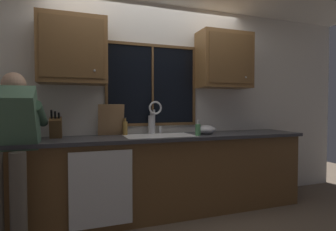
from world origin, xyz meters
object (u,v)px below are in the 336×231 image
object	(u,v)px
mixing_bowl	(206,130)
soap_dispenser	(198,130)
cutting_board	(111,120)
bottle_green_glass	(151,124)
bottle_tall_clear	(125,128)
person_standing	(9,140)
knife_block	(56,128)

from	to	relation	value
mixing_bowl	soap_dispenser	xyz separation A→B (m)	(-0.19, -0.15, 0.02)
cutting_board	soap_dispenser	size ratio (longest dim) A/B	1.97
soap_dispenser	bottle_green_glass	world-z (taller)	bottle_green_glass
mixing_bowl	soap_dispenser	distance (m)	0.24
cutting_board	bottle_green_glass	xyz separation A→B (m)	(0.49, -0.00, -0.06)
soap_dispenser	mixing_bowl	bearing A→B (deg)	39.02
soap_dispenser	bottle_tall_clear	xyz separation A→B (m)	(-0.77, 0.36, 0.01)
bottle_green_glass	cutting_board	bearing A→B (deg)	179.62
mixing_bowl	bottle_tall_clear	bearing A→B (deg)	167.57
person_standing	soap_dispenser	size ratio (longest dim) A/B	8.41
cutting_board	soap_dispenser	distance (m)	1.01
soap_dispenser	bottle_tall_clear	distance (m)	0.85
person_standing	mixing_bowl	bearing A→B (deg)	8.34
cutting_board	bottle_green_glass	distance (m)	0.49
person_standing	knife_block	xyz separation A→B (m)	(0.34, 0.44, 0.06)
bottle_green_glass	bottle_tall_clear	bearing A→B (deg)	-176.81
knife_block	soap_dispenser	xyz separation A→B (m)	(1.52, -0.29, -0.04)
cutting_board	bottle_green_glass	size ratio (longest dim) A/B	1.25
mixing_bowl	bottle_green_glass	xyz separation A→B (m)	(-0.64, 0.23, 0.07)
cutting_board	bottle_tall_clear	size ratio (longest dim) A/B	1.76
cutting_board	person_standing	bearing A→B (deg)	-150.10
mixing_bowl	soap_dispenser	world-z (taller)	soap_dispenser
cutting_board	bottle_green_glass	bearing A→B (deg)	-0.38
mixing_bowl	bottle_tall_clear	xyz separation A→B (m)	(-0.96, 0.21, 0.03)
mixing_bowl	cutting_board	bearing A→B (deg)	168.24
knife_block	bottle_green_glass	bearing A→B (deg)	5.05
cutting_board	mixing_bowl	size ratio (longest dim) A/B	1.63
knife_block	person_standing	bearing A→B (deg)	-127.86
cutting_board	bottle_green_glass	world-z (taller)	cutting_board
bottle_green_glass	knife_block	bearing A→B (deg)	-174.95
knife_block	soap_dispenser	world-z (taller)	knife_block
bottle_tall_clear	bottle_green_glass	bearing A→B (deg)	3.19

